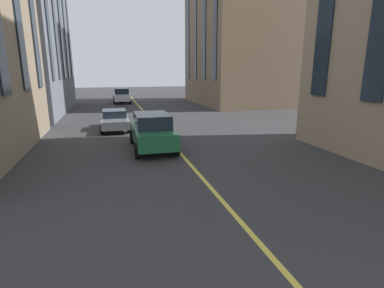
% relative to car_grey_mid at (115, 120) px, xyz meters
% --- Properties ---
extents(lane_centre_line, '(80.00, 0.16, 0.01)m').
position_rel_car_grey_mid_xyz_m(lane_centre_line, '(-2.05, -3.02, -0.70)').
color(lane_centre_line, '#D8C64C').
rests_on(lane_centre_line, ground_plane).
extents(car_grey_mid, '(4.40, 1.95, 1.37)m').
position_rel_car_grey_mid_xyz_m(car_grey_mid, '(0.00, 0.00, 0.00)').
color(car_grey_mid, slate).
rests_on(car_grey_mid, ground_plane).
extents(car_green_trailing, '(4.70, 2.14, 1.88)m').
position_rel_car_grey_mid_xyz_m(car_green_trailing, '(-6.14, -1.81, 0.27)').
color(car_green_trailing, '#1E6038').
rests_on(car_green_trailing, ground_plane).
extents(car_white_oncoming, '(4.70, 2.14, 1.88)m').
position_rel_car_grey_mid_xyz_m(car_white_oncoming, '(18.38, -1.26, 0.27)').
color(car_white_oncoming, silver).
rests_on(car_white_oncoming, ground_plane).
extents(building_right_far, '(14.61, 9.38, 21.79)m').
position_rel_car_grey_mid_xyz_m(building_right_far, '(14.26, -15.15, 10.19)').
color(building_right_far, '#846B51').
rests_on(building_right_far, ground_plane).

